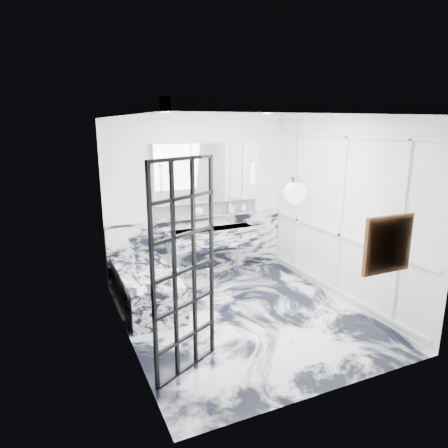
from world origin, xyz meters
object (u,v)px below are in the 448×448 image
trough_sink (212,237)px  bathtub (146,288)px  crittall_door (185,271)px  mirror_cabinet (208,173)px

trough_sink → bathtub: (-1.33, -0.66, -0.45)m
crittall_door → trough_sink: (1.30, 2.40, -0.42)m
crittall_door → trough_sink: size_ratio=1.43×
crittall_door → bathtub: (-0.02, 1.74, -0.87)m
trough_sink → mirror_cabinet: mirror_cabinet is taller
mirror_cabinet → crittall_door: bearing=-116.9°
trough_sink → bathtub: 1.55m
trough_sink → bathtub: trough_sink is taller
trough_sink → mirror_cabinet: size_ratio=0.84×
mirror_cabinet → bathtub: (-1.32, -0.83, -1.54)m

